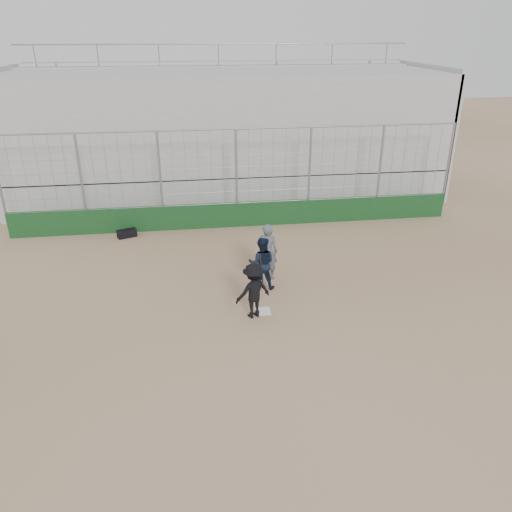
{
  "coord_description": "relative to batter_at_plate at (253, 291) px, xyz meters",
  "views": [
    {
      "loc": [
        -1.96,
        -12.4,
        7.54
      ],
      "look_at": [
        0.0,
        1.4,
        1.15
      ],
      "focal_mm": 35.0,
      "sensor_mm": 36.0,
      "label": 1
    }
  ],
  "objects": [
    {
      "name": "backstop",
      "position": [
        0.31,
        7.19,
        0.14
      ],
      "size": [
        18.1,
        0.25,
        4.04
      ],
      "color": "#113717",
      "rests_on": "ground"
    },
    {
      "name": "umpire",
      "position": [
        0.76,
        2.29,
        0.04
      ],
      "size": [
        0.78,
        0.59,
        1.71
      ],
      "primitive_type": "imported",
      "rotation": [
        0.0,
        0.0,
        2.93
      ],
      "color": "#505765",
      "rests_on": "ground"
    },
    {
      "name": "equipment_bag",
      "position": [
        -4.14,
        6.58,
        -0.66
      ],
      "size": [
        0.8,
        0.55,
        0.35
      ],
      "color": "black",
      "rests_on": "ground"
    },
    {
      "name": "catcher_crouched",
      "position": [
        0.49,
        1.62,
        -0.23
      ],
      "size": [
        0.95,
        0.81,
        1.17
      ],
      "color": "black",
      "rests_on": "ground"
    },
    {
      "name": "home_plate",
      "position": [
        0.31,
        0.19,
        -0.8
      ],
      "size": [
        0.44,
        0.44,
        0.02
      ],
      "primitive_type": "cube",
      "color": "white",
      "rests_on": "ground"
    },
    {
      "name": "batter_at_plate",
      "position": [
        0.0,
        0.0,
        0.0
      ],
      "size": [
        1.2,
        0.94,
        1.8
      ],
      "color": "black",
      "rests_on": "ground"
    },
    {
      "name": "bleachers",
      "position": [
        0.31,
        12.14,
        2.11
      ],
      "size": [
        20.25,
        6.7,
        6.98
      ],
      "color": "#9F9F9F",
      "rests_on": "ground"
    },
    {
      "name": "ground",
      "position": [
        0.31,
        0.19,
        -0.82
      ],
      "size": [
        90.0,
        90.0,
        0.0
      ],
      "primitive_type": "plane",
      "color": "#856548",
      "rests_on": "ground"
    }
  ]
}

